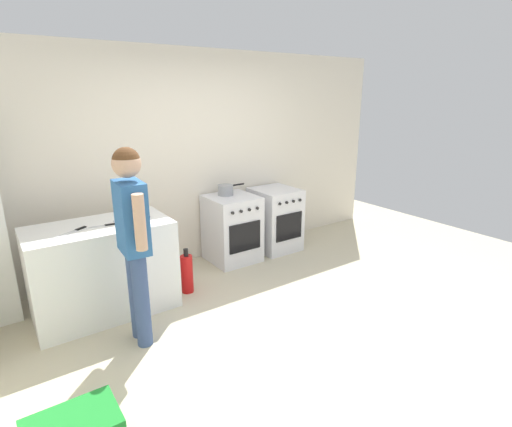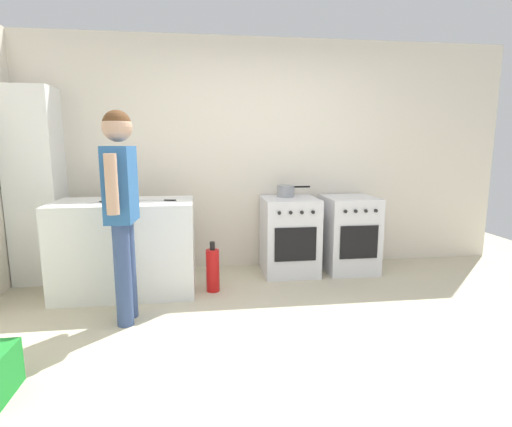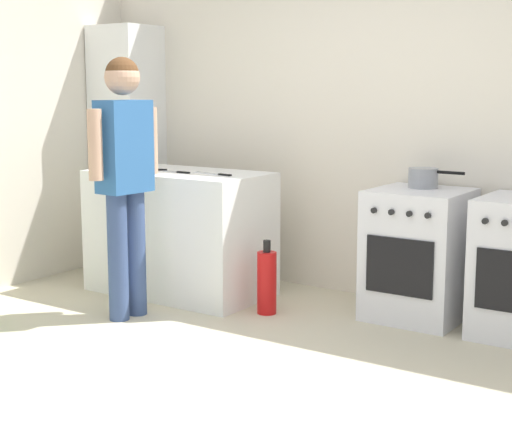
{
  "view_description": "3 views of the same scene",
  "coord_description": "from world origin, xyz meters",
  "px_view_note": "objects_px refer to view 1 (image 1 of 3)",
  "views": [
    {
      "loc": [
        -2.16,
        -2.56,
        2.08
      ],
      "look_at": [
        0.09,
        0.68,
        0.89
      ],
      "focal_mm": 28.0,
      "sensor_mm": 36.0,
      "label": 1
    },
    {
      "loc": [
        -0.6,
        -2.68,
        1.44
      ],
      "look_at": [
        -0.12,
        0.9,
        0.8
      ],
      "focal_mm": 28.0,
      "sensor_mm": 36.0,
      "label": 2
    },
    {
      "loc": [
        2.28,
        -3.15,
        1.5
      ],
      "look_at": [
        -0.29,
        0.63,
        0.76
      ],
      "focal_mm": 55.0,
      "sensor_mm": 36.0,
      "label": 3
    }
  ],
  "objects_px": {
    "pot": "(226,190)",
    "person": "(133,230)",
    "oven_right": "(275,219)",
    "knife_bread": "(133,219)",
    "oven_left": "(232,228)",
    "knife_chef": "(73,231)",
    "fire_extinguisher": "(187,273)",
    "knife_utility": "(104,226)"
  },
  "relations": [
    {
      "from": "knife_utility",
      "to": "knife_bread",
      "type": "bearing_deg",
      "value": 9.93
    },
    {
      "from": "knife_chef",
      "to": "fire_extinguisher",
      "type": "height_order",
      "value": "knife_chef"
    },
    {
      "from": "oven_left",
      "to": "person",
      "type": "height_order",
      "value": "person"
    },
    {
      "from": "knife_utility",
      "to": "pot",
      "type": "bearing_deg",
      "value": 18.46
    },
    {
      "from": "knife_bread",
      "to": "knife_utility",
      "type": "distance_m",
      "value": 0.3
    },
    {
      "from": "pot",
      "to": "knife_chef",
      "type": "xyz_separation_m",
      "value": [
        -1.91,
        -0.55,
        -0.01
      ]
    },
    {
      "from": "knife_bread",
      "to": "person",
      "type": "height_order",
      "value": "person"
    },
    {
      "from": "knife_bread",
      "to": "person",
      "type": "relative_size",
      "value": 0.21
    },
    {
      "from": "oven_right",
      "to": "person",
      "type": "xyz_separation_m",
      "value": [
        -2.28,
        -1.06,
        0.59
      ]
    },
    {
      "from": "person",
      "to": "oven_right",
      "type": "bearing_deg",
      "value": 24.92
    },
    {
      "from": "knife_chef",
      "to": "fire_extinguisher",
      "type": "bearing_deg",
      "value": -1.28
    },
    {
      "from": "oven_left",
      "to": "pot",
      "type": "relative_size",
      "value": 2.28
    },
    {
      "from": "pot",
      "to": "person",
      "type": "bearing_deg",
      "value": -143.42
    },
    {
      "from": "oven_left",
      "to": "knife_utility",
      "type": "height_order",
      "value": "knife_utility"
    },
    {
      "from": "pot",
      "to": "fire_extinguisher",
      "type": "distance_m",
      "value": 1.24
    },
    {
      "from": "oven_left",
      "to": "oven_right",
      "type": "bearing_deg",
      "value": -0.0
    },
    {
      "from": "oven_right",
      "to": "knife_bread",
      "type": "height_order",
      "value": "knife_bread"
    },
    {
      "from": "pot",
      "to": "knife_bread",
      "type": "distance_m",
      "value": 1.43
    },
    {
      "from": "person",
      "to": "oven_left",
      "type": "bearing_deg",
      "value": 33.75
    },
    {
      "from": "knife_chef",
      "to": "fire_extinguisher",
      "type": "distance_m",
      "value": 1.26
    },
    {
      "from": "oven_left",
      "to": "pot",
      "type": "xyz_separation_m",
      "value": [
        -0.02,
        0.1,
        0.49
      ]
    },
    {
      "from": "pot",
      "to": "knife_chef",
      "type": "distance_m",
      "value": 1.99
    },
    {
      "from": "knife_bread",
      "to": "knife_utility",
      "type": "height_order",
      "value": "same"
    },
    {
      "from": "fire_extinguisher",
      "to": "person",
      "type": "bearing_deg",
      "value": -140.88
    },
    {
      "from": "pot",
      "to": "knife_chef",
      "type": "relative_size",
      "value": 1.32
    },
    {
      "from": "knife_utility",
      "to": "fire_extinguisher",
      "type": "relative_size",
      "value": 0.5
    },
    {
      "from": "pot",
      "to": "person",
      "type": "distance_m",
      "value": 1.95
    },
    {
      "from": "oven_left",
      "to": "fire_extinguisher",
      "type": "xyz_separation_m",
      "value": [
        -0.87,
        -0.48,
        -0.21
      ]
    },
    {
      "from": "person",
      "to": "fire_extinguisher",
      "type": "height_order",
      "value": "person"
    },
    {
      "from": "knife_bread",
      "to": "fire_extinguisher",
      "type": "height_order",
      "value": "knife_bread"
    },
    {
      "from": "oven_left",
      "to": "pot",
      "type": "height_order",
      "value": "pot"
    },
    {
      "from": "oven_left",
      "to": "person",
      "type": "relative_size",
      "value": 0.5
    },
    {
      "from": "oven_left",
      "to": "knife_chef",
      "type": "bearing_deg",
      "value": -166.76
    },
    {
      "from": "knife_utility",
      "to": "fire_extinguisher",
      "type": "xyz_separation_m",
      "value": [
        0.79,
        -0.03,
        -0.69
      ]
    },
    {
      "from": "knife_bread",
      "to": "pot",
      "type": "bearing_deg",
      "value": 20.21
    },
    {
      "from": "oven_left",
      "to": "fire_extinguisher",
      "type": "bearing_deg",
      "value": -151.22
    },
    {
      "from": "oven_right",
      "to": "fire_extinguisher",
      "type": "height_order",
      "value": "oven_right"
    },
    {
      "from": "oven_right",
      "to": "pot",
      "type": "height_order",
      "value": "pot"
    },
    {
      "from": "pot",
      "to": "knife_utility",
      "type": "height_order",
      "value": "pot"
    },
    {
      "from": "pot",
      "to": "oven_left",
      "type": "bearing_deg",
      "value": -76.77
    },
    {
      "from": "knife_bread",
      "to": "knife_utility",
      "type": "xyz_separation_m",
      "value": [
        -0.29,
        -0.05,
        0.0
      ]
    },
    {
      "from": "oven_left",
      "to": "knife_bread",
      "type": "xyz_separation_m",
      "value": [
        -1.37,
        -0.39,
        0.48
      ]
    }
  ]
}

